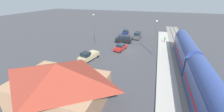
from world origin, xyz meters
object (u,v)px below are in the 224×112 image
object	(u,v)px
passenger_train	(212,102)
station_building	(59,83)
pedestrian_on_platform	(165,39)
light_pole_lot_center	(94,26)
sedan_red	(121,47)
suv_charcoal	(137,35)
suv_black	(124,39)
sedan_navy	(125,32)
pickup_tan	(89,56)
light_pole_near_platform	(155,34)

from	to	relation	value
passenger_train	station_building	distance (m)	18.15
pedestrian_on_platform	light_pole_lot_center	world-z (taller)	light_pole_lot_center
sedan_red	suv_charcoal	size ratio (longest dim) A/B	0.96
suv_charcoal	suv_black	xyz separation A→B (m)	(3.44, 5.63, 0.00)
pedestrian_on_platform	suv_charcoal	xyz separation A→B (m)	(8.65, -2.29, -0.13)
light_pole_lot_center	sedan_navy	bearing A→B (deg)	-113.51
sedan_navy	light_pole_lot_center	xyz separation A→B (m)	(6.09, 14.00, 4.58)
pedestrian_on_platform	sedan_red	world-z (taller)	pedestrian_on_platform
sedan_navy	pickup_tan	xyz separation A→B (m)	(3.01, 24.38, 0.15)
suv_charcoal	light_pole_lot_center	distance (m)	15.58
suv_charcoal	light_pole_lot_center	bearing A→B (deg)	41.95
pedestrian_on_platform	sedan_red	xyz separation A→B (m)	(11.36, 9.93, -0.40)
light_pole_near_platform	sedan_red	bearing A→B (deg)	-2.75
passenger_train	light_pole_near_platform	bearing A→B (deg)	-70.00
station_building	sedan_navy	distance (m)	37.64
light_pole_near_platform	light_pole_lot_center	bearing A→B (deg)	-8.83
passenger_train	pedestrian_on_platform	size ratio (longest dim) A/B	30.25
suv_black	light_pole_near_platform	distance (m)	12.15
sedan_navy	suv_black	distance (m)	9.76
light_pole_lot_center	pickup_tan	bearing A→B (deg)	106.53
station_building	sedan_red	xyz separation A→B (m)	(-2.86, -21.37, -2.15)
passenger_train	sedan_navy	world-z (taller)	passenger_train
light_pole_lot_center	passenger_train	bearing A→B (deg)	137.92
station_building	suv_black	bearing A→B (deg)	-94.35
light_pole_near_platform	light_pole_lot_center	distance (m)	16.98
pedestrian_on_platform	suv_charcoal	size ratio (longest dim) A/B	0.34
suv_charcoal	light_pole_lot_center	xyz separation A→B (m)	(11.14, 10.01, 4.31)
suv_black	light_pole_near_platform	size ratio (longest dim) A/B	0.60
sedan_red	light_pole_near_platform	bearing A→B (deg)	177.25
suv_charcoal	pedestrian_on_platform	bearing A→B (deg)	165.16
pedestrian_on_platform	sedan_navy	distance (m)	15.07
passenger_train	light_pole_near_platform	distance (m)	20.02
light_pole_lot_center	station_building	bearing A→B (deg)	103.30
pedestrian_on_platform	light_pole_near_platform	bearing A→B (deg)	73.74
pedestrian_on_platform	light_pole_lot_center	xyz separation A→B (m)	(19.79, 7.72, 4.18)
sedan_red	suv_black	xyz separation A→B (m)	(0.73, -6.58, 0.27)
passenger_train	sedan_navy	xyz separation A→B (m)	(17.49, -35.28, -1.98)
sedan_red	suv_charcoal	xyz separation A→B (m)	(-2.71, -12.22, 0.27)
pedestrian_on_platform	suv_black	world-z (taller)	suv_black
suv_charcoal	sedan_navy	xyz separation A→B (m)	(5.05, -3.99, -0.27)
light_pole_near_platform	sedan_navy	bearing A→B (deg)	-57.23
sedan_red	light_pole_near_platform	size ratio (longest dim) A/B	0.57
pedestrian_on_platform	light_pole_near_platform	distance (m)	11.45
passenger_train	light_pole_near_platform	size ratio (longest dim) A/B	6.18
suv_black	light_pole_lot_center	world-z (taller)	light_pole_lot_center
suv_black	light_pole_lot_center	size ratio (longest dim) A/B	0.56
sedan_navy	pickup_tan	world-z (taller)	pickup_tan
station_building	sedan_red	size ratio (longest dim) A/B	2.60
passenger_train	station_building	bearing A→B (deg)	7.27
pedestrian_on_platform	light_pole_lot_center	distance (m)	21.65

